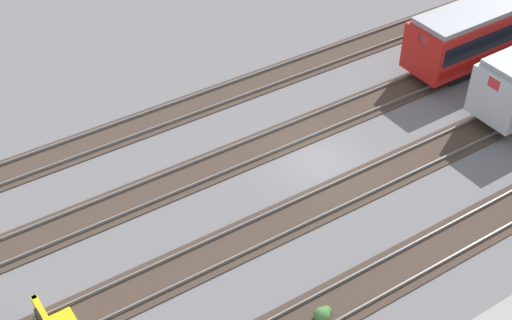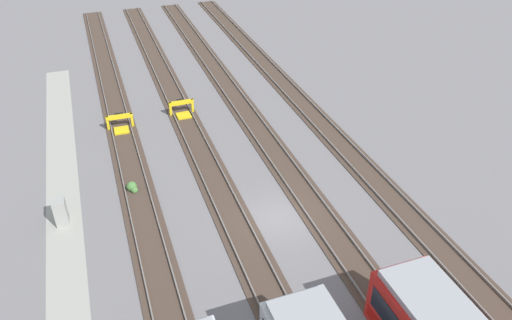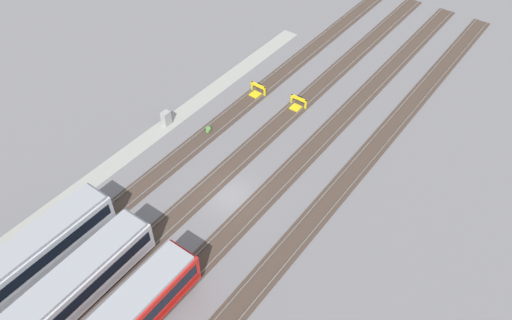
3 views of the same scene
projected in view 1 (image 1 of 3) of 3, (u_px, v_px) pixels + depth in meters
name	position (u px, v px, depth m)	size (l,w,h in m)	color
ground_plane	(319.00, 162.00, 34.77)	(400.00, 400.00, 0.00)	slate
rail_track_nearest	(424.00, 256.00, 30.00)	(90.00, 2.24, 0.21)	#47382D
rail_track_near_inner	(351.00, 190.00, 33.16)	(90.00, 2.24, 0.21)	#47382D
rail_track_middle	(291.00, 135.00, 36.32)	(90.00, 2.24, 0.21)	#47382D
rail_track_far_inner	(240.00, 89.00, 39.48)	(90.00, 2.24, 0.21)	#47382D
bumper_stop_near_inner_track	(52.00, 320.00, 26.86)	(1.36, 2.01, 1.22)	yellow
weed_clump	(323.00, 315.00, 27.39)	(0.92, 0.70, 0.64)	#4C7F3D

